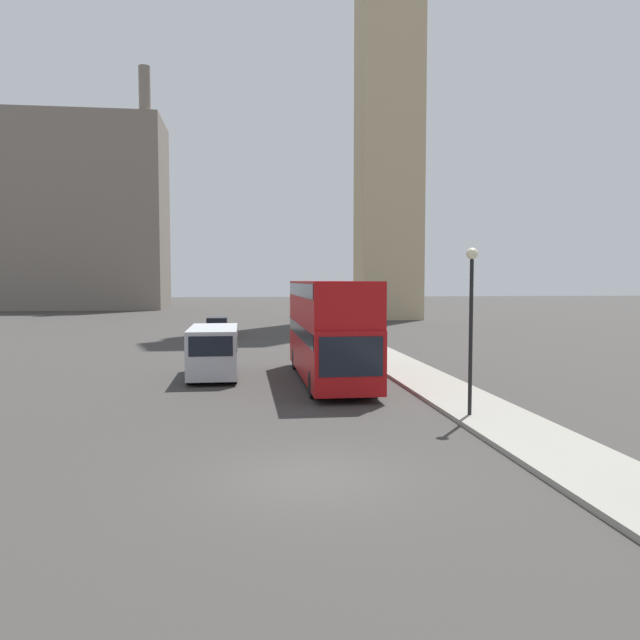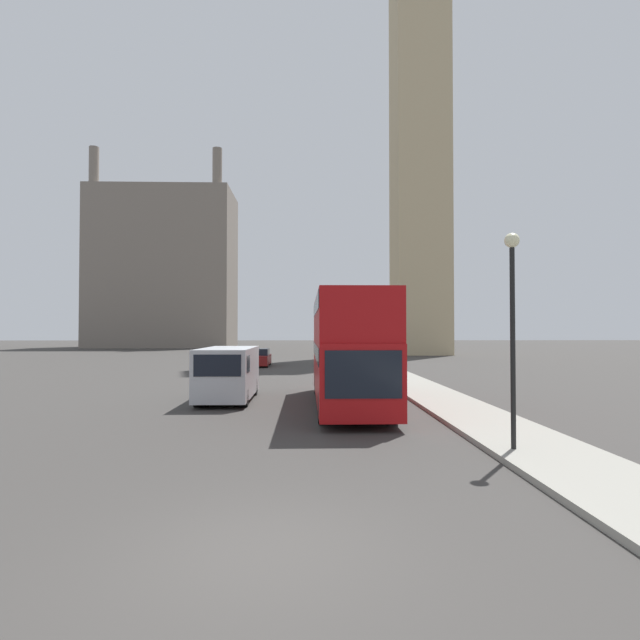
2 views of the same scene
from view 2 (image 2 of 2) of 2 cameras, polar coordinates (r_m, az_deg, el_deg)
The scene contains 7 objects.
ground_plane at distance 7.46m, azimuth -6.76°, elevation -24.77°, with size 300.00×300.00×0.00m, color #383533.
clock_tower at distance 72.85m, azimuth 11.27°, elevation 26.68°, with size 7.21×7.38×72.41m.
building_block_distant at distance 96.47m, azimuth -17.33°, elevation 5.54°, with size 24.93×13.70×34.73m.
red_double_decker_bus at distance 19.87m, azimuth 3.21°, elevation -2.90°, with size 2.58×10.87×4.32m.
white_van at distance 21.67m, azimuth -10.47°, elevation -5.90°, with size 2.12×5.30×2.26m.
street_lamp at distance 12.90m, azimuth 21.14°, elevation 1.65°, with size 0.36×0.36×5.20m.
parked_sedan at distance 42.42m, azimuth -6.94°, elevation -4.35°, with size 1.71×4.63×1.48m.
Camera 2 is at (0.61, -6.81, 2.98)m, focal length 28.00 mm.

